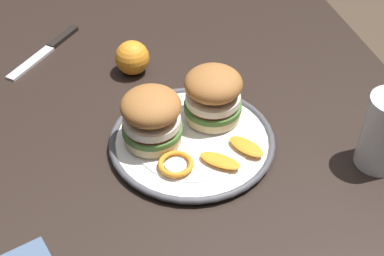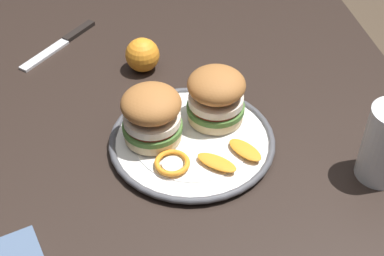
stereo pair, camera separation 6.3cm
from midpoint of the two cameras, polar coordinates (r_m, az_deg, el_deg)
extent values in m
cube|color=black|center=(1.00, 2.22, -1.76)|extent=(1.25, 0.89, 0.03)
cube|color=black|center=(1.68, -15.09, 0.27)|extent=(0.06, 0.06, 0.75)
cube|color=black|center=(1.75, 10.61, 3.15)|extent=(0.06, 0.06, 0.75)
cylinder|color=white|center=(0.97, 1.86, -1.54)|extent=(0.27, 0.27, 0.01)
torus|color=#4C4C51|center=(0.97, 1.87, -1.29)|extent=(0.29, 0.29, 0.01)
cylinder|color=white|center=(0.97, 1.87, -1.24)|extent=(0.21, 0.21, 0.00)
cylinder|color=beige|center=(0.96, -2.24, -0.37)|extent=(0.10, 0.10, 0.02)
cylinder|color=#477033|center=(0.95, -2.26, 0.25)|extent=(0.11, 0.11, 0.01)
cylinder|color=#BC3828|center=(0.95, -2.27, 0.61)|extent=(0.09, 0.09, 0.01)
cylinder|color=silver|center=(0.94, -2.29, 1.07)|extent=(0.10, 0.10, 0.01)
ellipsoid|color=#A36633|center=(0.92, -2.34, 2.62)|extent=(0.12, 0.12, 0.05)
cylinder|color=beige|center=(1.00, 4.26, 1.50)|extent=(0.10, 0.10, 0.02)
cylinder|color=#477033|center=(0.99, 4.30, 2.11)|extent=(0.11, 0.11, 0.01)
cylinder|color=#BC3828|center=(0.99, 4.32, 2.47)|extent=(0.09, 0.09, 0.01)
cylinder|color=silver|center=(0.98, 4.35, 2.92)|extent=(0.10, 0.10, 0.01)
ellipsoid|color=#A36633|center=(0.96, 4.45, 4.45)|extent=(0.14, 0.14, 0.05)
torus|color=orange|center=(0.91, -0.09, -3.69)|extent=(0.07, 0.07, 0.01)
cylinder|color=#F4E5C6|center=(0.91, -0.09, -3.82)|extent=(0.04, 0.04, 0.00)
ellipsoid|color=orange|center=(0.92, 4.56, -3.65)|extent=(0.07, 0.07, 0.01)
ellipsoid|color=orange|center=(0.94, 7.46, -2.32)|extent=(0.08, 0.06, 0.01)
cylinder|color=#5B2D19|center=(0.97, 20.81, -3.39)|extent=(0.07, 0.07, 0.05)
sphere|color=orange|center=(1.13, -3.57, 7.54)|extent=(0.07, 0.07, 0.07)
cube|color=silver|center=(1.22, -13.62, 7.35)|extent=(0.11, 0.10, 0.01)
cube|color=black|center=(1.28, -10.26, 9.77)|extent=(0.08, 0.07, 0.01)
camera|label=1|loc=(0.03, -88.09, 1.72)|focal=51.36mm
camera|label=2|loc=(0.03, 91.91, -1.72)|focal=51.36mm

